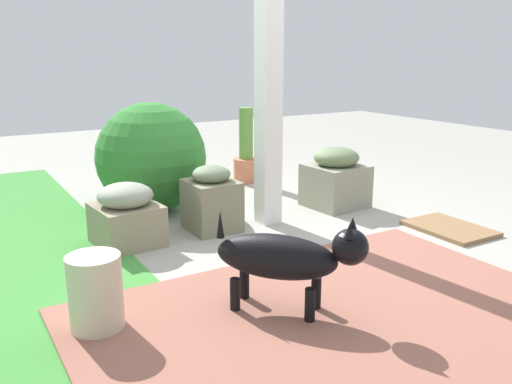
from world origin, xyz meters
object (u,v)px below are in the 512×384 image
object	(u,v)px
dog	(287,257)
ceramic_urn	(96,294)
porch_pillar	(269,78)
round_shrub	(151,158)
stone_planter_far	(126,215)
terracotta_pot_tall	(246,156)
stone_planter_nearest	(336,178)
doormat	(450,228)
stone_planter_mid	(212,200)

from	to	relation	value
dog	ceramic_urn	xyz separation A→B (m)	(0.31, 0.83, -0.11)
porch_pillar	round_shrub	world-z (taller)	porch_pillar
stone_planter_far	terracotta_pot_tall	world-z (taller)	terracotta_pot_tall
round_shrub	ceramic_urn	distance (m)	1.95
stone_planter_nearest	porch_pillar	bearing A→B (deg)	96.19
porch_pillar	dog	xyz separation A→B (m)	(-1.28, 0.70, -0.76)
porch_pillar	dog	world-z (taller)	porch_pillar
stone_planter_far	round_shrub	bearing A→B (deg)	-32.87
ceramic_urn	doormat	world-z (taller)	ceramic_urn
stone_planter_mid	dog	xyz separation A→B (m)	(-1.34, 0.27, 0.07)
round_shrub	porch_pillar	bearing A→B (deg)	-139.43
ceramic_urn	doormat	xyz separation A→B (m)	(0.14, -2.54, -0.17)
terracotta_pot_tall	doormat	xyz separation A→B (m)	(-2.05, -0.50, -0.24)
stone_planter_mid	terracotta_pot_tall	world-z (taller)	terracotta_pot_tall
stone_planter_far	dog	world-z (taller)	dog
round_shrub	terracotta_pot_tall	bearing A→B (deg)	-67.12
porch_pillar	ceramic_urn	size ratio (longest dim) A/B	5.82
terracotta_pot_tall	stone_planter_mid	bearing A→B (deg)	140.65
round_shrub	stone_planter_nearest	bearing A→B (deg)	-116.26
stone_planter_nearest	doormat	world-z (taller)	stone_planter_nearest
round_shrub	stone_planter_mid	bearing A→B (deg)	-164.44
porch_pillar	terracotta_pot_tall	xyz separation A→B (m)	(1.21, -0.51, -0.80)
stone_planter_mid	ceramic_urn	size ratio (longest dim) A/B	1.29
stone_planter_far	terracotta_pot_tall	distance (m)	1.93
stone_planter_far	terracotta_pot_tall	xyz separation A→B (m)	(1.14, -1.56, 0.06)
porch_pillar	stone_planter_far	size ratio (longest dim) A/B	4.66
dog	porch_pillar	bearing A→B (deg)	-28.70
stone_planter_nearest	ceramic_urn	distance (m)	2.47
round_shrub	terracotta_pot_tall	world-z (taller)	round_shrub
terracotta_pot_tall	ceramic_urn	world-z (taller)	terracotta_pot_tall
stone_planter_far	doormat	bearing A→B (deg)	-113.78
doormat	stone_planter_nearest	bearing A→B (deg)	18.52
stone_planter_mid	terracotta_pot_tall	xyz separation A→B (m)	(1.15, -0.95, 0.04)
stone_planter_nearest	stone_planter_far	xyz separation A→B (m)	(-0.01, 1.75, -0.04)
stone_planter_mid	round_shrub	size ratio (longest dim) A/B	0.54
stone_planter_mid	stone_planter_far	distance (m)	0.62
dog	stone_planter_mid	bearing A→B (deg)	-11.24
porch_pillar	stone_planter_far	world-z (taller)	porch_pillar
stone_planter_far	dog	bearing A→B (deg)	-165.54
stone_planter_mid	stone_planter_far	bearing A→B (deg)	88.76
stone_planter_mid	doormat	world-z (taller)	stone_planter_mid
stone_planter_nearest	doormat	size ratio (longest dim) A/B	0.86
stone_planter_far	doormat	xyz separation A→B (m)	(-0.91, -2.06, -0.18)
stone_planter_mid	stone_planter_far	world-z (taller)	stone_planter_mid
ceramic_urn	doormat	bearing A→B (deg)	-86.84
porch_pillar	dog	bearing A→B (deg)	151.30
stone_planter_mid	stone_planter_far	xyz separation A→B (m)	(0.01, 0.62, -0.02)
porch_pillar	ceramic_urn	xyz separation A→B (m)	(-0.98, 1.53, -0.88)
dog	ceramic_urn	distance (m)	0.89
stone_planter_nearest	doormat	xyz separation A→B (m)	(-0.91, -0.31, -0.22)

